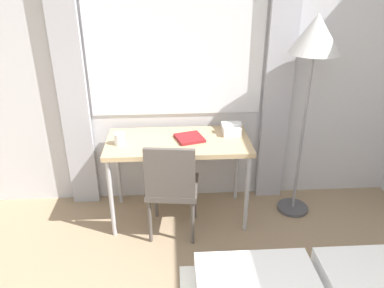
{
  "coord_description": "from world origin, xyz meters",
  "views": [
    {
      "loc": [
        -0.1,
        -0.22,
        2.02
      ],
      "look_at": [
        0.05,
        2.18,
        0.89
      ],
      "focal_mm": 35.0,
      "sensor_mm": 36.0,
      "label": 1
    }
  ],
  "objects_px": {
    "desk_chair": "(172,185)",
    "mug": "(119,139)",
    "standing_lamp": "(315,45)",
    "telephone": "(231,128)",
    "desk": "(178,147)",
    "book": "(189,138)"
  },
  "relations": [
    {
      "from": "telephone",
      "to": "book",
      "type": "distance_m",
      "value": 0.38
    },
    {
      "from": "mug",
      "to": "telephone",
      "type": "bearing_deg",
      "value": 10.41
    },
    {
      "from": "telephone",
      "to": "mug",
      "type": "relative_size",
      "value": 1.97
    },
    {
      "from": "telephone",
      "to": "mug",
      "type": "height_order",
      "value": "telephone"
    },
    {
      "from": "desk",
      "to": "desk_chair",
      "type": "distance_m",
      "value": 0.34
    },
    {
      "from": "desk_chair",
      "to": "standing_lamp",
      "type": "relative_size",
      "value": 0.49
    },
    {
      "from": "desk_chair",
      "to": "standing_lamp",
      "type": "bearing_deg",
      "value": 21.32
    },
    {
      "from": "desk",
      "to": "desk_chair",
      "type": "height_order",
      "value": "desk_chair"
    },
    {
      "from": "desk",
      "to": "book",
      "type": "xyz_separation_m",
      "value": [
        0.09,
        0.01,
        0.08
      ]
    },
    {
      "from": "standing_lamp",
      "to": "mug",
      "type": "height_order",
      "value": "standing_lamp"
    },
    {
      "from": "standing_lamp",
      "to": "desk_chair",
      "type": "bearing_deg",
      "value": -165.45
    },
    {
      "from": "book",
      "to": "mug",
      "type": "bearing_deg",
      "value": -173.53
    },
    {
      "from": "desk",
      "to": "book",
      "type": "height_order",
      "value": "book"
    },
    {
      "from": "standing_lamp",
      "to": "telephone",
      "type": "xyz_separation_m",
      "value": [
        -0.59,
        0.09,
        -0.71
      ]
    },
    {
      "from": "mug",
      "to": "desk_chair",
      "type": "bearing_deg",
      "value": -27.49
    },
    {
      "from": "standing_lamp",
      "to": "mug",
      "type": "relative_size",
      "value": 18.03
    },
    {
      "from": "desk",
      "to": "standing_lamp",
      "type": "height_order",
      "value": "standing_lamp"
    },
    {
      "from": "desk_chair",
      "to": "mug",
      "type": "height_order",
      "value": "desk_chair"
    },
    {
      "from": "desk_chair",
      "to": "mug",
      "type": "relative_size",
      "value": 8.87
    },
    {
      "from": "telephone",
      "to": "book",
      "type": "relative_size",
      "value": 0.71
    },
    {
      "from": "desk_chair",
      "to": "book",
      "type": "xyz_separation_m",
      "value": [
        0.16,
        0.28,
        0.27
      ]
    },
    {
      "from": "desk",
      "to": "telephone",
      "type": "relative_size",
      "value": 6.24
    }
  ]
}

